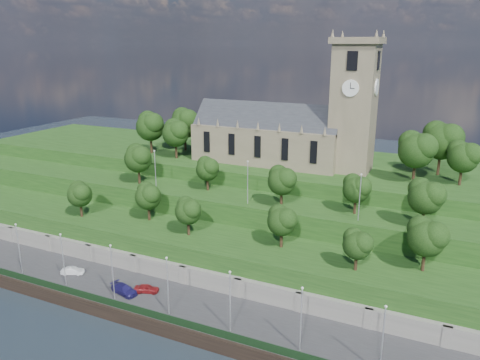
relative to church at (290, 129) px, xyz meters
The scene contains 17 objects.
ground 51.21m from the church, 90.98° to the right, with size 320.00×320.00×0.00m, color #1B222B.
promenade 45.42m from the church, 91.13° to the right, with size 160.00×12.00×2.00m, color #2D2D30.
quay_wall 50.78m from the church, 90.98° to the right, with size 160.00×0.50×2.20m, color black.
fence 49.57m from the church, 91.00° to the right, with size 160.00×0.10×1.20m, color black.
retaining_wall 39.48m from the church, 91.33° to the right, with size 160.00×2.10×5.00m.
embankment_lower 33.57m from the church, 91.61° to the right, with size 160.00×12.00×8.00m, color #1C4015.
embankment_upper 23.71m from the church, 92.66° to the right, with size 160.00×10.00×12.00m, color #1C4015.
hilltop 15.57m from the church, 101.11° to the left, with size 160.00×32.00×15.00m, color #1C4015.
church is the anchor object (origin of this frame).
trees_lower 29.34m from the church, 85.95° to the right, with size 67.01×9.08×8.16m.
trees_upper 18.83m from the church, 84.03° to the right, with size 61.46×7.96×8.39m.
trees_hilltop 1.36m from the church, 94.85° to the right, with size 73.62×16.55×10.63m.
lamp_posts_promenade 46.19m from the church, 93.67° to the right, with size 60.36×0.36×9.14m.
lamp_posts_upper 20.84m from the church, 92.26° to the right, with size 40.36×0.36×8.08m.
car_left 45.45m from the church, 103.32° to the right, with size 1.56×3.88×1.32m, color maroon.
car_middle 51.09m from the church, 121.41° to the right, with size 1.34×3.83×1.26m, color silver.
car_right 47.71m from the church, 106.68° to the right, with size 1.99×4.89×1.42m, color navy.
Camera 1 is at (32.91, -47.64, 39.99)m, focal length 35.00 mm.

